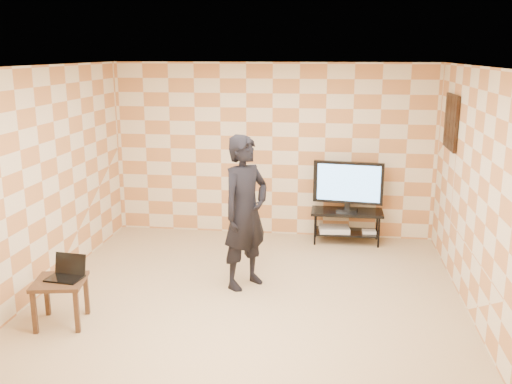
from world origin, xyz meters
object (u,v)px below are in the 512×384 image
Objects in this scene: tv at (348,184)px; person at (245,212)px; tv_stand at (347,219)px; side_table at (60,288)px.

person reaches higher than tv.
tv_stand is at bearing 2.31° from person.
person reaches higher than tv_stand.
tv reaches higher than tv_stand.
side_table is (-3.08, -3.13, -0.51)m from tv.
person is at bearing -124.83° from tv.
tv reaches higher than side_table.
tv is 1.73× the size of side_table.
tv is at bearing 2.25° from person.
tv_stand is 1.03× the size of tv.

